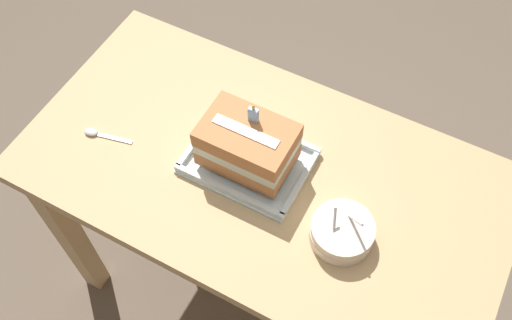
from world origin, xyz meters
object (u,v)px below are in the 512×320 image
(foil_tray, at_px, (249,161))
(birthday_cake, at_px, (248,143))
(bowl_stack, at_px, (342,232))
(serving_spoon_near_tray, at_px, (96,133))

(foil_tray, xyz_separation_m, birthday_cake, (0.00, 0.00, 0.08))
(birthday_cake, distance_m, bowl_stack, 0.29)
(bowl_stack, height_order, serving_spoon_near_tray, bowl_stack)
(foil_tray, height_order, bowl_stack, bowl_stack)
(foil_tray, distance_m, birthday_cake, 0.08)
(serving_spoon_near_tray, bearing_deg, foil_tray, 15.71)
(foil_tray, height_order, serving_spoon_near_tray, foil_tray)
(birthday_cake, xyz_separation_m, bowl_stack, (0.27, -0.08, -0.06))
(birthday_cake, bearing_deg, bowl_stack, -15.53)
(bowl_stack, bearing_deg, serving_spoon_near_tray, -177.44)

